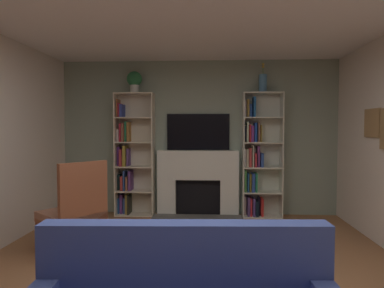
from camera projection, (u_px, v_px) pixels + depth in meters
wall_back_accent at (198, 138)px, 5.97m from camera, size 4.77×0.06×2.60m
fireplace at (198, 182)px, 5.87m from camera, size 1.46×0.49×1.09m
tv at (198, 132)px, 5.90m from camera, size 1.05×0.06×0.61m
bookshelf_left at (131, 158)px, 5.90m from camera, size 0.64×0.31×2.05m
bookshelf_right at (257, 159)px, 5.78m from camera, size 0.64×0.31×2.05m
potted_plant at (134, 80)px, 5.80m from camera, size 0.25×0.25×0.36m
vase_with_flowers at (263, 83)px, 5.69m from camera, size 0.13×0.13×0.48m
armchair at (75, 209)px, 4.06m from camera, size 0.86×0.85×1.09m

